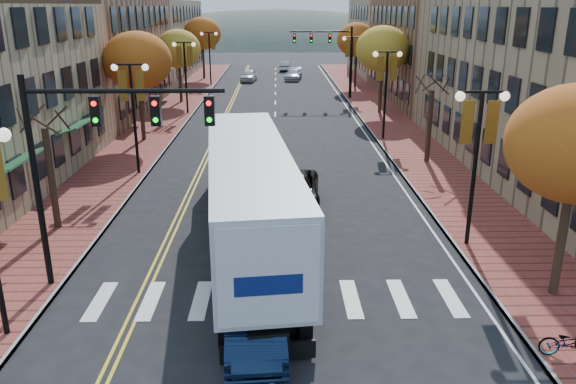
{
  "coord_description": "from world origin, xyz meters",
  "views": [
    {
      "loc": [
        0.16,
        -13.91,
        8.94
      ],
      "look_at": [
        0.56,
        6.26,
        2.2
      ],
      "focal_mm": 35.0,
      "sensor_mm": 36.0,
      "label": 1
    }
  ],
  "objects_px": {
    "semi_truck": "(247,185)",
    "black_suv": "(293,190)",
    "navy_sedan": "(254,316)",
    "bicycle": "(571,343)"
  },
  "relations": [
    {
      "from": "semi_truck",
      "to": "black_suv",
      "type": "xyz_separation_m",
      "value": [
        1.89,
        4.62,
        -1.72
      ]
    },
    {
      "from": "navy_sedan",
      "to": "semi_truck",
      "type": "bearing_deg",
      "value": 90.52
    },
    {
      "from": "semi_truck",
      "to": "navy_sedan",
      "type": "height_order",
      "value": "semi_truck"
    },
    {
      "from": "semi_truck",
      "to": "navy_sedan",
      "type": "distance_m",
      "value": 6.88
    },
    {
      "from": "semi_truck",
      "to": "bicycle",
      "type": "height_order",
      "value": "semi_truck"
    },
    {
      "from": "black_suv",
      "to": "semi_truck",
      "type": "bearing_deg",
      "value": -109.47
    },
    {
      "from": "black_suv",
      "to": "bicycle",
      "type": "height_order",
      "value": "black_suv"
    },
    {
      "from": "navy_sedan",
      "to": "black_suv",
      "type": "relative_size",
      "value": 0.87
    },
    {
      "from": "semi_truck",
      "to": "bicycle",
      "type": "bearing_deg",
      "value": -48.09
    },
    {
      "from": "semi_truck",
      "to": "bicycle",
      "type": "xyz_separation_m",
      "value": [
        8.8,
        -7.81,
        -1.89
      ]
    }
  ]
}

